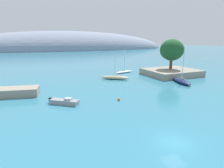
% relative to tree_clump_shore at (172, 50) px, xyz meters
% --- Properties ---
extents(water, '(600.00, 600.00, 0.00)m').
position_rel_tree_clump_shore_xyz_m(water, '(-28.32, -34.70, -8.20)').
color(water, teal).
rests_on(water, ground).
extents(shore_outcrop, '(16.00, 13.54, 1.94)m').
position_rel_tree_clump_shore_xyz_m(shore_outcrop, '(-0.39, -0.76, -7.24)').
color(shore_outcrop, gray).
rests_on(shore_outcrop, ground).
extents(tree_clump_shore, '(7.66, 7.66, 9.74)m').
position_rel_tree_clump_shore_xyz_m(tree_clump_shore, '(0.00, 0.00, 0.00)').
color(tree_clump_shore, brown).
rests_on(tree_clump_shore, shore_outcrop).
extents(distant_ridge, '(245.77, 67.57, 41.25)m').
position_rel_tree_clump_shore_xyz_m(distant_ridge, '(-2.05, 170.94, -8.20)').
color(distant_ridge, gray).
rests_on(distant_ridge, ground).
extents(sailboat_navy_near_shore, '(4.23, 8.56, 9.74)m').
position_rel_tree_clump_shore_xyz_m(sailboat_navy_near_shore, '(-5.57, -11.34, -7.61)').
color(sailboat_navy_near_shore, navy).
rests_on(sailboat_navy_near_shore, water).
extents(sailboat_sand_mid_mooring, '(7.86, 6.31, 8.26)m').
position_rel_tree_clump_shore_xyz_m(sailboat_sand_mid_mooring, '(-20.11, 0.48, -7.62)').
color(sailboat_sand_mid_mooring, '#C6B284').
rests_on(sailboat_sand_mid_mooring, water).
extents(sailboat_white_outer_mooring, '(7.56, 3.54, 8.45)m').
position_rel_tree_clump_shore_xyz_m(sailboat_white_outer_mooring, '(-12.47, 9.47, -7.77)').
color(sailboat_white_outer_mooring, white).
rests_on(sailboat_white_outer_mooring, water).
extents(motorboat_grey_foreground, '(5.12, 4.49, 1.27)m').
position_rel_tree_clump_shore_xyz_m(motorboat_grey_foreground, '(-37.71, -16.18, -7.73)').
color(motorboat_grey_foreground, gray).
rests_on(motorboat_grey_foreground, water).
extents(mooring_buoy_orange, '(0.52, 0.52, 0.52)m').
position_rel_tree_clump_shore_xyz_m(mooring_buoy_orange, '(-27.59, -18.10, -7.95)').
color(mooring_buoy_orange, orange).
rests_on(mooring_buoy_orange, water).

